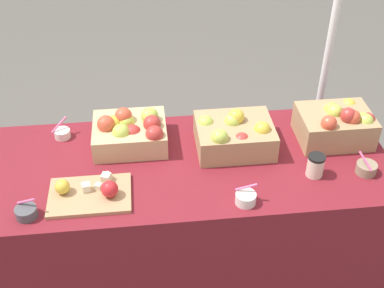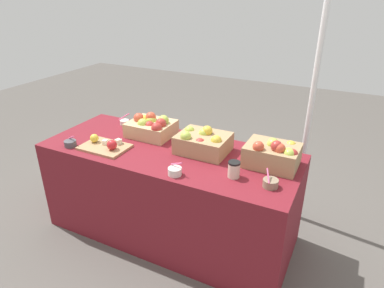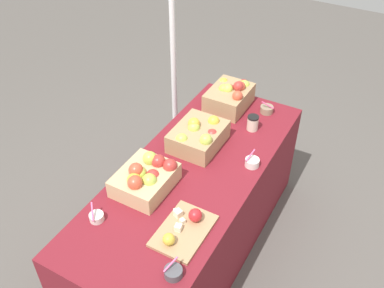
{
  "view_description": "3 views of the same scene",
  "coord_description": "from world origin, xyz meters",
  "px_view_note": "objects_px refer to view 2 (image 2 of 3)",
  "views": [
    {
      "loc": [
        -0.18,
        -1.81,
        2.24
      ],
      "look_at": [
        0.03,
        0.08,
        0.78
      ],
      "focal_mm": 47.46,
      "sensor_mm": 36.0,
      "label": 1
    },
    {
      "loc": [
        1.15,
        -1.91,
        1.83
      ],
      "look_at": [
        0.17,
        0.04,
        0.8
      ],
      "focal_mm": 31.67,
      "sensor_mm": 36.0,
      "label": 2
    },
    {
      "loc": [
        -1.69,
        -0.94,
        2.54
      ],
      "look_at": [
        0.1,
        0.06,
        0.86
      ],
      "focal_mm": 40.6,
      "sensor_mm": 36.0,
      "label": 3
    }
  ],
  "objects_px": {
    "apple_crate_right": "(151,127)",
    "cutting_board_front": "(105,145)",
    "sample_bowl_near": "(175,171)",
    "coffee_cup": "(234,169)",
    "apple_crate_left": "(274,154)",
    "apple_crate_middle": "(203,142)",
    "sample_bowl_extra": "(125,122)",
    "sample_bowl_far": "(270,183)",
    "sample_bowl_mid": "(70,143)",
    "tent_pole": "(312,98)"
  },
  "relations": [
    {
      "from": "sample_bowl_far",
      "to": "apple_crate_middle",
      "type": "bearing_deg",
      "value": 155.94
    },
    {
      "from": "apple_crate_middle",
      "to": "cutting_board_front",
      "type": "xyz_separation_m",
      "value": [
        -0.67,
        -0.27,
        -0.05
      ]
    },
    {
      "from": "sample_bowl_near",
      "to": "sample_bowl_far",
      "type": "height_order",
      "value": "sample_bowl_far"
    },
    {
      "from": "apple_crate_left",
      "to": "tent_pole",
      "type": "bearing_deg",
      "value": 77.34
    },
    {
      "from": "sample_bowl_mid",
      "to": "apple_crate_right",
      "type": "bearing_deg",
      "value": 45.67
    },
    {
      "from": "sample_bowl_mid",
      "to": "apple_crate_left",
      "type": "bearing_deg",
      "value": 14.81
    },
    {
      "from": "cutting_board_front",
      "to": "apple_crate_right",
      "type": "bearing_deg",
      "value": 63.37
    },
    {
      "from": "sample_bowl_extra",
      "to": "cutting_board_front",
      "type": "bearing_deg",
      "value": -70.3
    },
    {
      "from": "sample_bowl_near",
      "to": "sample_bowl_extra",
      "type": "distance_m",
      "value": 0.98
    },
    {
      "from": "sample_bowl_near",
      "to": "tent_pole",
      "type": "height_order",
      "value": "tent_pole"
    },
    {
      "from": "apple_crate_left",
      "to": "sample_bowl_extra",
      "type": "bearing_deg",
      "value": 173.15
    },
    {
      "from": "apple_crate_middle",
      "to": "apple_crate_right",
      "type": "height_order",
      "value": "apple_crate_middle"
    },
    {
      "from": "sample_bowl_near",
      "to": "sample_bowl_mid",
      "type": "xyz_separation_m",
      "value": [
        -0.9,
        0.02,
        -0.0
      ]
    },
    {
      "from": "apple_crate_right",
      "to": "tent_pole",
      "type": "xyz_separation_m",
      "value": [
        1.12,
        0.49,
        0.26
      ]
    },
    {
      "from": "apple_crate_middle",
      "to": "sample_bowl_near",
      "type": "relative_size",
      "value": 3.75
    },
    {
      "from": "coffee_cup",
      "to": "cutting_board_front",
      "type": "bearing_deg",
      "value": -178.04
    },
    {
      "from": "apple_crate_right",
      "to": "cutting_board_front",
      "type": "distance_m",
      "value": 0.4
    },
    {
      "from": "cutting_board_front",
      "to": "sample_bowl_far",
      "type": "distance_m",
      "value": 1.23
    },
    {
      "from": "apple_crate_left",
      "to": "apple_crate_middle",
      "type": "relative_size",
      "value": 0.96
    },
    {
      "from": "sample_bowl_extra",
      "to": "apple_crate_left",
      "type": "bearing_deg",
      "value": -6.85
    },
    {
      "from": "apple_crate_right",
      "to": "coffee_cup",
      "type": "xyz_separation_m",
      "value": [
        0.81,
        -0.32,
        -0.02
      ]
    },
    {
      "from": "coffee_cup",
      "to": "tent_pole",
      "type": "xyz_separation_m",
      "value": [
        0.31,
        0.8,
        0.28
      ]
    },
    {
      "from": "sample_bowl_far",
      "to": "tent_pole",
      "type": "distance_m",
      "value": 0.88
    },
    {
      "from": "apple_crate_middle",
      "to": "cutting_board_front",
      "type": "distance_m",
      "value": 0.72
    },
    {
      "from": "sample_bowl_near",
      "to": "coffee_cup",
      "type": "bearing_deg",
      "value": 22.75
    },
    {
      "from": "apple_crate_left",
      "to": "apple_crate_middle",
      "type": "xyz_separation_m",
      "value": [
        -0.51,
        -0.01,
        -0.01
      ]
    },
    {
      "from": "sample_bowl_near",
      "to": "sample_bowl_extra",
      "type": "height_order",
      "value": "same"
    },
    {
      "from": "sample_bowl_extra",
      "to": "coffee_cup",
      "type": "distance_m",
      "value": 1.22
    },
    {
      "from": "apple_crate_right",
      "to": "coffee_cup",
      "type": "height_order",
      "value": "apple_crate_right"
    },
    {
      "from": "apple_crate_left",
      "to": "apple_crate_right",
      "type": "xyz_separation_m",
      "value": [
        -1.0,
        0.06,
        -0.01
      ]
    },
    {
      "from": "apple_crate_left",
      "to": "apple_crate_right",
      "type": "relative_size",
      "value": 1.0
    },
    {
      "from": "apple_crate_right",
      "to": "sample_bowl_extra",
      "type": "distance_m",
      "value": 0.35
    },
    {
      "from": "apple_crate_right",
      "to": "sample_bowl_mid",
      "type": "height_order",
      "value": "apple_crate_right"
    },
    {
      "from": "sample_bowl_far",
      "to": "cutting_board_front",
      "type": "bearing_deg",
      "value": -178.93
    },
    {
      "from": "sample_bowl_extra",
      "to": "tent_pole",
      "type": "xyz_separation_m",
      "value": [
        1.46,
        0.39,
        0.31
      ]
    },
    {
      "from": "apple_crate_left",
      "to": "cutting_board_front",
      "type": "distance_m",
      "value": 1.21
    },
    {
      "from": "apple_crate_left",
      "to": "sample_bowl_far",
      "type": "xyz_separation_m",
      "value": [
        0.05,
        -0.26,
        -0.06
      ]
    },
    {
      "from": "cutting_board_front",
      "to": "coffee_cup",
      "type": "distance_m",
      "value": 0.99
    },
    {
      "from": "apple_crate_right",
      "to": "sample_bowl_far",
      "type": "height_order",
      "value": "apple_crate_right"
    },
    {
      "from": "apple_crate_middle",
      "to": "sample_bowl_extra",
      "type": "xyz_separation_m",
      "value": [
        -0.83,
        0.17,
        -0.05
      ]
    },
    {
      "from": "sample_bowl_mid",
      "to": "tent_pole",
      "type": "bearing_deg",
      "value": 30.89
    },
    {
      "from": "apple_crate_left",
      "to": "sample_bowl_mid",
      "type": "bearing_deg",
      "value": -165.19
    },
    {
      "from": "apple_crate_left",
      "to": "cutting_board_front",
      "type": "xyz_separation_m",
      "value": [
        -1.17,
        -0.29,
        -0.07
      ]
    },
    {
      "from": "sample_bowl_mid",
      "to": "tent_pole",
      "type": "height_order",
      "value": "tent_pole"
    },
    {
      "from": "apple_crate_middle",
      "to": "coffee_cup",
      "type": "xyz_separation_m",
      "value": [
        0.33,
        -0.24,
        -0.02
      ]
    },
    {
      "from": "apple_crate_middle",
      "to": "apple_crate_left",
      "type": "bearing_deg",
      "value": 1.6
    },
    {
      "from": "apple_crate_middle",
      "to": "sample_bowl_extra",
      "type": "relative_size",
      "value": 3.76
    },
    {
      "from": "apple_crate_left",
      "to": "cutting_board_front",
      "type": "height_order",
      "value": "apple_crate_left"
    },
    {
      "from": "apple_crate_left",
      "to": "sample_bowl_near",
      "type": "xyz_separation_m",
      "value": [
        -0.52,
        -0.4,
        -0.06
      ]
    },
    {
      "from": "cutting_board_front",
      "to": "tent_pole",
      "type": "bearing_deg",
      "value": 32.9
    }
  ]
}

